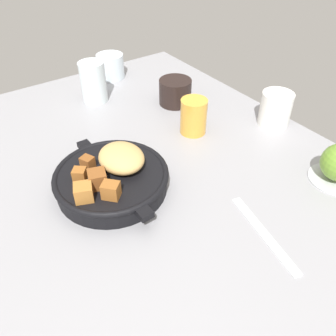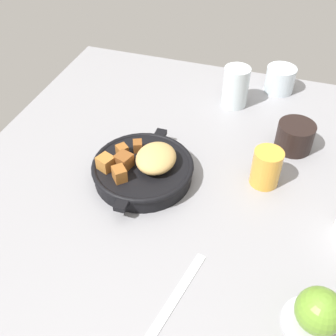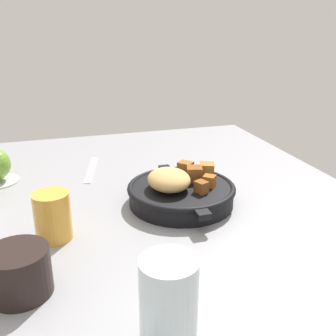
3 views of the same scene
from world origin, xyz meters
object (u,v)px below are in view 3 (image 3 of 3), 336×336
Objects in this scene: butter_knife at (91,169)px; coffee_mug_dark at (19,272)px; water_glass_tall at (169,301)px; cast_iron_skillet at (180,191)px; juice_glass_amber at (53,216)px.

butter_knife is 47.53cm from coffee_mug_dark.
coffee_mug_dark is 21.82cm from water_glass_tall.
water_glass_tall is at bearing -129.37° from coffee_mug_dark.
juice_glass_amber reaches higher than cast_iron_skillet.
juice_glass_amber is at bearing 105.03° from cast_iron_skillet.
cast_iron_skillet is at bearing -136.00° from butter_knife.
butter_knife is 33.20cm from juice_glass_amber.
juice_glass_amber is (-6.69, 24.92, 1.33)cm from cast_iron_skillet.
coffee_mug_dark is at bearing 160.81° from juice_glass_amber.
water_glass_tall reaches higher than juice_glass_amber.
coffee_mug_dark reaches higher than butter_knife.
cast_iron_skillet is 3.06× the size of coffee_mug_dark.
water_glass_tall is at bearing 159.31° from cast_iron_skillet.
coffee_mug_dark is (-20.37, 29.68, 0.48)cm from cast_iron_skillet.
juice_glass_amber is at bearing -19.19° from coffee_mug_dark.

